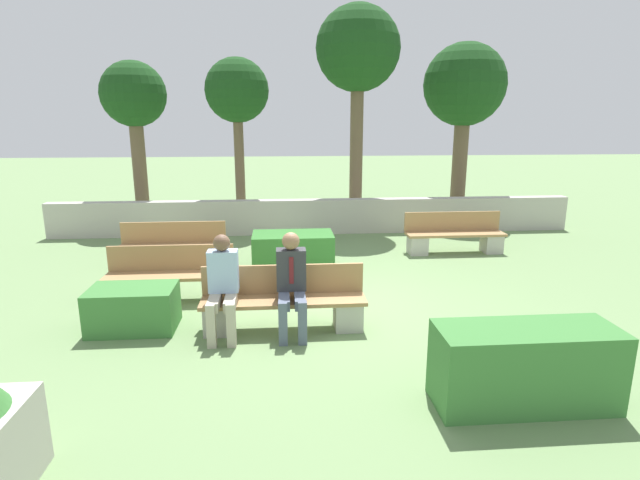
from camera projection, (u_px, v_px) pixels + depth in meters
ground_plane at (339, 306)px, 7.44m from camera, size 60.00×60.00×0.00m
perimeter_wall at (316, 216)px, 12.06m from camera, size 12.51×0.30×0.83m
bench_front at (284, 305)px, 6.58m from camera, size 2.16×0.48×0.83m
bench_left_side at (454, 237)px, 10.34m from camera, size 2.04×0.49×0.83m
bench_right_side at (170, 280)px, 7.61m from camera, size 1.92×0.48×0.83m
bench_back at (173, 250)px, 9.33m from camera, size 1.95×0.49×0.83m
person_seated_man at (292, 280)px, 6.36m from camera, size 0.38×0.63×1.32m
person_seated_woman at (223, 282)px, 6.29m from camera, size 0.38×0.63×1.31m
hedge_block_near_left at (293, 251)px, 9.25m from camera, size 1.48×0.82×0.66m
hedge_block_near_right at (525, 366)px, 4.81m from camera, size 1.74×0.64×0.79m
hedge_block_mid_left at (133, 308)px, 6.58m from camera, size 1.11×0.69×0.57m
tree_leftmost at (134, 100)px, 12.34m from camera, size 1.60×1.60×4.11m
tree_center_left at (237, 94)px, 12.04m from camera, size 1.54×1.54×4.15m
tree_center_right at (358, 53)px, 12.01m from camera, size 2.05×2.05×5.38m
tree_rightmost at (464, 88)px, 13.17m from camera, size 2.16×2.16×4.67m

